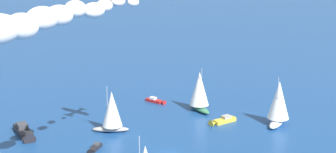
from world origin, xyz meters
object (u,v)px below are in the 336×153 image
motorboat_offshore (25,133)px  motorboat_outer_ring_b (156,101)px  sailboat_near_centre (199,91)px  motorboat_outer_ring_c (221,121)px  sailboat_mid_cluster (279,102)px  sailboat_far_stbd (112,111)px  motorboat_outer_ring_d (94,148)px

motorboat_offshore → motorboat_outer_ring_b: size_ratio=1.64×
sailboat_near_centre → motorboat_offshore: size_ratio=1.14×
motorboat_outer_ring_c → sailboat_mid_cluster: bearing=22.4°
motorboat_outer_ring_c → motorboat_offshore: bearing=-143.5°
sailboat_far_stbd → motorboat_outer_ring_c: bearing=38.2°
motorboat_outer_ring_c → motorboat_outer_ring_b: bearing=160.4°
motorboat_offshore → sailboat_near_centre: bearing=50.2°
motorboat_outer_ring_c → motorboat_outer_ring_d: 35.00m
motorboat_outer_ring_d → sailboat_mid_cluster: bearing=46.7°
motorboat_outer_ring_b → motorboat_outer_ring_d: bearing=-85.0°
sailboat_far_stbd → motorboat_outer_ring_d: sailboat_far_stbd is taller
motorboat_outer_ring_b → motorboat_offshore: bearing=-113.9°
motorboat_outer_ring_b → motorboat_outer_ring_c: motorboat_outer_ring_c is taller
sailboat_mid_cluster → motorboat_outer_ring_c: sailboat_mid_cluster is taller
motorboat_offshore → motorboat_outer_ring_c: bearing=36.5°
motorboat_offshore → sailboat_far_stbd: bearing=34.3°
sailboat_far_stbd → motorboat_offshore: bearing=-145.7°
motorboat_outer_ring_b → motorboat_outer_ring_d: motorboat_outer_ring_b is taller
motorboat_offshore → motorboat_outer_ring_d: 19.74m
sailboat_near_centre → motorboat_outer_ring_d: size_ratio=2.17×
sailboat_mid_cluster → motorboat_outer_ring_d: 47.75m
sailboat_mid_cluster → motorboat_outer_ring_b: size_ratio=1.96×
sailboat_far_stbd → motorboat_outer_ring_b: size_ratio=1.76×
sailboat_near_centre → motorboat_outer_ring_c: (9.10, -7.11, -4.94)m
sailboat_mid_cluster → motorboat_outer_ring_d: sailboat_mid_cluster is taller
sailboat_near_centre → motorboat_outer_ring_b: size_ratio=1.87×
motorboat_outer_ring_b → sailboat_far_stbd: bearing=-88.2°
sailboat_near_centre → motorboat_offshore: sailboat_near_centre is taller
motorboat_offshore → sailboat_mid_cluster: sailboat_mid_cluster is taller
sailboat_near_centre → motorboat_offshore: bearing=-129.8°
sailboat_far_stbd → sailboat_near_centre: bearing=62.2°
sailboat_near_centre → motorboat_outer_ring_b: (-13.63, 1.01, -5.05)m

